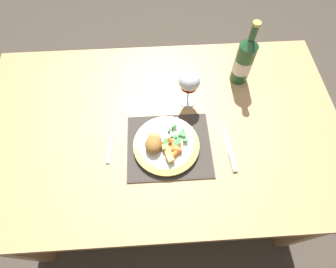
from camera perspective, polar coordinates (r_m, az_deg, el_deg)
The scene contains 12 objects.
ground_plane at distance 1.68m, azimuth -1.14°, elevation -11.09°, with size 6.00×6.00×0.00m, color #4C4238.
dining_table at distance 1.08m, azimuth -1.73°, elevation -0.46°, with size 1.40×0.85×0.74m.
placemat at distance 0.96m, azimuth 0.11°, elevation -2.62°, with size 0.31×0.27×0.01m.
dinner_plate at distance 0.94m, azimuth -0.46°, elevation -2.49°, with size 0.24×0.24×0.02m.
breaded_croquettes at distance 0.92m, azimuth -3.13°, elevation -1.93°, with size 0.07×0.09×0.05m.
green_beans_pile at distance 0.94m, azimuth 1.59°, elevation -0.71°, with size 0.09×0.10×0.02m.
glazed_carrots at distance 0.92m, azimuth 1.39°, elevation -3.20°, with size 0.05×0.09×0.02m.
fork at distance 0.98m, azimuth -12.64°, elevation -3.34°, with size 0.03×0.13×0.01m.
table_knife at distance 0.97m, azimuth 13.29°, elevation -3.87°, with size 0.03×0.19×0.01m.
wine_glass at distance 0.98m, azimuth 4.57°, elevation 11.12°, with size 0.08×0.08×0.16m.
bottle at distance 1.11m, azimuth 16.13°, elevation 15.11°, with size 0.07×0.07×0.28m.
roast_potatoes at distance 0.91m, azimuth -0.03°, elevation -4.29°, with size 0.04×0.07×0.02m.
Camera 1 is at (0.00, -0.52, 1.60)m, focal length 28.00 mm.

